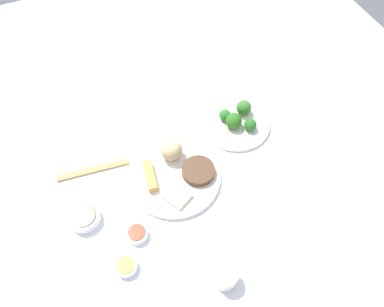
{
  "coord_description": "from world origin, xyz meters",
  "views": [
    {
      "loc": [
        -0.16,
        -0.59,
        1.05
      ],
      "look_at": [
        0.1,
        0.02,
        0.06
      ],
      "focal_mm": 35.56,
      "sensor_mm": 36.0,
      "label": 1
    }
  ],
  "objects": [
    {
      "name": "broccoli_plate",
      "position": [
        0.3,
        0.1,
        0.03
      ],
      "size": [
        0.24,
        0.24,
        0.01
      ],
      "primitive_type": "cylinder",
      "color": "white",
      "rests_on": "tabletop"
    },
    {
      "name": "crab_rangoon_wonton",
      "position": [
        0.01,
        -0.09,
        0.04
      ],
      "size": [
        0.09,
        0.09,
        0.01
      ],
      "primitive_type": "cube",
      "rotation": [
        0.0,
        0.0,
        0.49
      ],
      "color": "beige",
      "rests_on": "main_plate"
    },
    {
      "name": "broccoli_floret_1",
      "position": [
        0.27,
        0.12,
        0.05
      ],
      "size": [
        0.04,
        0.04,
        0.04
      ],
      "primitive_type": "sphere",
      "color": "#2A7127",
      "rests_on": "broccoli_plate"
    },
    {
      "name": "tabletop",
      "position": [
        0.0,
        0.0,
        0.01
      ],
      "size": [
        2.2,
        2.2,
        0.02
      ],
      "primitive_type": "cube",
      "color": "white",
      "rests_on": "ground"
    },
    {
      "name": "broccoli_floret_0",
      "position": [
        0.28,
        0.08,
        0.06
      ],
      "size": [
        0.05,
        0.05,
        0.05
      ],
      "primitive_type": "sphere",
      "color": "#29681C",
      "rests_on": "broccoli_plate"
    },
    {
      "name": "spring_roll",
      "position": [
        -0.05,
        -0.0,
        0.05
      ],
      "size": [
        0.04,
        0.11,
        0.03
      ],
      "primitive_type": "cube",
      "rotation": [
        0.0,
        0.0,
        1.44
      ],
      "color": "gold",
      "rests_on": "main_plate"
    },
    {
      "name": "soy_sauce_bowl",
      "position": [
        -0.27,
        -0.05,
        0.04
      ],
      "size": [
        0.09,
        0.09,
        0.03
      ],
      "primitive_type": "cylinder",
      "color": "white",
      "rests_on": "tabletop"
    },
    {
      "name": "sauce_ramekin_hot_mustard_liquid",
      "position": [
        -0.2,
        -0.23,
        0.05
      ],
      "size": [
        0.05,
        0.05,
        0.0
      ],
      "primitive_type": "cylinder",
      "color": "yellow",
      "rests_on": "sauce_ramekin_hot_mustard"
    },
    {
      "name": "rice_scoop",
      "position": [
        0.05,
        0.05,
        0.07
      ],
      "size": [
        0.07,
        0.07,
        0.07
      ],
      "primitive_type": "sphere",
      "color": "#CFB785",
      "rests_on": "main_plate"
    },
    {
      "name": "soy_sauce_bowl_liquid",
      "position": [
        -0.27,
        -0.05,
        0.05
      ],
      "size": [
        0.08,
        0.08,
        0.0
      ],
      "primitive_type": "cylinder",
      "color": "black",
      "rests_on": "soy_sauce_bowl"
    },
    {
      "name": "stir_fry_heap",
      "position": [
        0.1,
        -0.04,
        0.05
      ],
      "size": [
        0.1,
        0.1,
        0.02
      ],
      "primitive_type": "cylinder",
      "color": "#4D3320",
      "rests_on": "main_plate"
    },
    {
      "name": "main_plate",
      "position": [
        0.03,
        -0.02,
        0.03
      ],
      "size": [
        0.29,
        0.29,
        0.02
      ],
      "primitive_type": "cylinder",
      "color": "white",
      "rests_on": "tabletop"
    },
    {
      "name": "sauce_ramekin_hot_mustard",
      "position": [
        -0.2,
        -0.23,
        0.03
      ],
      "size": [
        0.06,
        0.06,
        0.02
      ],
      "primitive_type": "cylinder",
      "color": "white",
      "rests_on": "tabletop"
    },
    {
      "name": "sauce_ramekin_sweet_and_sour",
      "position": [
        -0.14,
        -0.16,
        0.03
      ],
      "size": [
        0.06,
        0.06,
        0.02
      ],
      "primitive_type": "cylinder",
      "color": "white",
      "rests_on": "tabletop"
    },
    {
      "name": "broccoli_floret_2",
      "position": [
        0.33,
        0.05,
        0.06
      ],
      "size": [
        0.04,
        0.04,
        0.04
      ],
      "primitive_type": "sphere",
      "color": "#226724",
      "rests_on": "broccoli_plate"
    },
    {
      "name": "teacup",
      "position": [
        0.03,
        -0.36,
        0.05
      ],
      "size": [
        0.07,
        0.07,
        0.06
      ],
      "primitive_type": "cylinder",
      "color": "white",
      "rests_on": "tabletop"
    },
    {
      "name": "chopsticks_pair",
      "position": [
        -0.2,
        0.11,
        0.02
      ],
      "size": [
        0.23,
        0.04,
        0.01
      ],
      "primitive_type": "cube",
      "rotation": [
        0.0,
        0.0,
        3.03
      ],
      "color": "#9C814A",
      "rests_on": "tabletop"
    },
    {
      "name": "sauce_ramekin_sweet_and_sour_liquid",
      "position": [
        -0.14,
        -0.16,
        0.05
      ],
      "size": [
        0.05,
        0.05,
        0.0
      ],
      "primitive_type": "cylinder",
      "color": "red",
      "rests_on": "sauce_ramekin_sweet_and_sour"
    },
    {
      "name": "broccoli_floret_3",
      "position": [
        0.34,
        0.12,
        0.06
      ],
      "size": [
        0.05,
        0.05,
        0.05
      ],
      "primitive_type": "sphere",
      "color": "#336C28",
      "rests_on": "broccoli_plate"
    }
  ]
}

